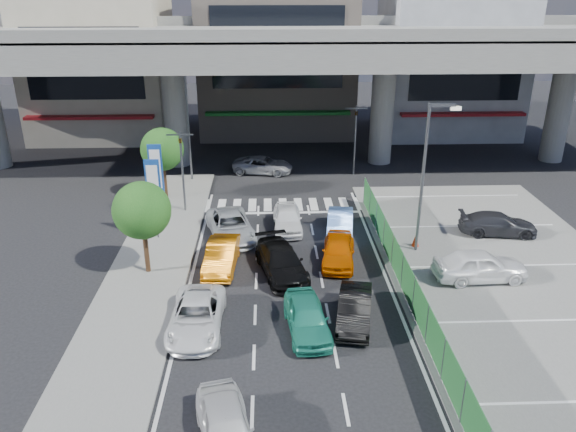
{
  "coord_description": "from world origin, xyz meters",
  "views": [
    {
      "loc": [
        -0.94,
        -21.01,
        13.58
      ],
      "look_at": [
        0.05,
        5.59,
        2.32
      ],
      "focal_mm": 35.0,
      "sensor_mm": 36.0,
      "label": 1
    }
  ],
  "objects_px": {
    "sedan_white_mid_left": "(196,316)",
    "sedan_black_mid": "(281,262)",
    "traffic_light_right": "(356,123)",
    "kei_truck_front_right": "(340,224)",
    "parked_sedan_dgrey": "(498,224)",
    "hatch_black_mid_right": "(355,309)",
    "taxi_orange_right": "(338,250)",
    "sedan_white_front_mid": "(287,218)",
    "taxi_teal_mid": "(307,317)",
    "signboard_far": "(156,171)",
    "crossing_wagon_silver": "(263,165)",
    "street_lamp_left": "(190,116)",
    "wagon_silver_front_left": "(231,226)",
    "street_lamp_right": "(427,167)",
    "signboard_near": "(154,188)",
    "taxi_orange_left": "(222,256)",
    "tree_near": "(142,211)",
    "van_white_back_left": "(226,428)",
    "parked_sedan_white": "(480,265)",
    "tree_far": "(162,149)",
    "traffic_light_left": "(181,152)",
    "traffic_cone": "(416,240)"
  },
  "relations": [
    {
      "from": "tree_near",
      "to": "van_white_back_left",
      "type": "relative_size",
      "value": 1.19
    },
    {
      "from": "traffic_light_right",
      "to": "kei_truck_front_right",
      "type": "relative_size",
      "value": 1.27
    },
    {
      "from": "tree_far",
      "to": "taxi_orange_left",
      "type": "distance_m",
      "value": 11.32
    },
    {
      "from": "hatch_black_mid_right",
      "to": "taxi_orange_right",
      "type": "bearing_deg",
      "value": 101.13
    },
    {
      "from": "van_white_back_left",
      "to": "taxi_orange_right",
      "type": "distance_m",
      "value": 13.23
    },
    {
      "from": "van_white_back_left",
      "to": "street_lamp_right",
      "type": "bearing_deg",
      "value": 41.67
    },
    {
      "from": "signboard_far",
      "to": "wagon_silver_front_left",
      "type": "relative_size",
      "value": 0.95
    },
    {
      "from": "taxi_teal_mid",
      "to": "hatch_black_mid_right",
      "type": "xyz_separation_m",
      "value": [
        2.07,
        0.63,
        -0.04
      ]
    },
    {
      "from": "taxi_teal_mid",
      "to": "hatch_black_mid_right",
      "type": "relative_size",
      "value": 1.03
    },
    {
      "from": "sedan_white_mid_left",
      "to": "sedan_black_mid",
      "type": "height_order",
      "value": "sedan_black_mid"
    },
    {
      "from": "traffic_light_left",
      "to": "parked_sedan_dgrey",
      "type": "relative_size",
      "value": 1.2
    },
    {
      "from": "signboard_far",
      "to": "sedan_white_front_mid",
      "type": "bearing_deg",
      "value": -13.52
    },
    {
      "from": "street_lamp_right",
      "to": "sedan_white_front_mid",
      "type": "relative_size",
      "value": 1.98
    },
    {
      "from": "wagon_silver_front_left",
      "to": "kei_truck_front_right",
      "type": "relative_size",
      "value": 1.21
    },
    {
      "from": "traffic_light_right",
      "to": "parked_sedan_dgrey",
      "type": "bearing_deg",
      "value": -59.13
    },
    {
      "from": "signboard_far",
      "to": "street_lamp_right",
      "type": "bearing_deg",
      "value": -18.68
    },
    {
      "from": "street_lamp_left",
      "to": "signboard_near",
      "type": "height_order",
      "value": "street_lamp_left"
    },
    {
      "from": "hatch_black_mid_right",
      "to": "sedan_white_mid_left",
      "type": "bearing_deg",
      "value": -166.54
    },
    {
      "from": "signboard_far",
      "to": "crossing_wagon_silver",
      "type": "relative_size",
      "value": 1.05
    },
    {
      "from": "taxi_orange_right",
      "to": "sedan_white_front_mid",
      "type": "xyz_separation_m",
      "value": [
        -2.48,
        4.32,
        -0.0
      ]
    },
    {
      "from": "kei_truck_front_right",
      "to": "parked_sedan_white",
      "type": "relative_size",
      "value": 0.91
    },
    {
      "from": "traffic_light_right",
      "to": "sedan_white_mid_left",
      "type": "height_order",
      "value": "traffic_light_right"
    },
    {
      "from": "parked_sedan_dgrey",
      "to": "sedan_white_mid_left",
      "type": "bearing_deg",
      "value": 126.19
    },
    {
      "from": "tree_near",
      "to": "van_white_back_left",
      "type": "xyz_separation_m",
      "value": [
        4.62,
        -11.44,
        -2.7
      ]
    },
    {
      "from": "signboard_near",
      "to": "parked_sedan_white",
      "type": "distance_m",
      "value": 17.44
    },
    {
      "from": "taxi_orange_left",
      "to": "taxi_teal_mid",
      "type": "bearing_deg",
      "value": -51.3
    },
    {
      "from": "signboard_near",
      "to": "signboard_far",
      "type": "height_order",
      "value": "same"
    },
    {
      "from": "taxi_orange_right",
      "to": "wagon_silver_front_left",
      "type": "height_order",
      "value": "same"
    },
    {
      "from": "kei_truck_front_right",
      "to": "parked_sedan_white",
      "type": "bearing_deg",
      "value": -34.09
    },
    {
      "from": "traffic_light_left",
      "to": "street_lamp_left",
      "type": "xyz_separation_m",
      "value": [
        -0.13,
        6.0,
        0.83
      ]
    },
    {
      "from": "crossing_wagon_silver",
      "to": "parked_sedan_dgrey",
      "type": "bearing_deg",
      "value": -120.28
    },
    {
      "from": "street_lamp_right",
      "to": "wagon_silver_front_left",
      "type": "distance_m",
      "value": 11.25
    },
    {
      "from": "hatch_black_mid_right",
      "to": "taxi_orange_left",
      "type": "height_order",
      "value": "taxi_orange_left"
    },
    {
      "from": "sedan_white_mid_left",
      "to": "sedan_black_mid",
      "type": "distance_m",
      "value": 5.93
    },
    {
      "from": "crossing_wagon_silver",
      "to": "traffic_cone",
      "type": "distance_m",
      "value": 15.59
    },
    {
      "from": "street_lamp_left",
      "to": "wagon_silver_front_left",
      "type": "bearing_deg",
      "value": -71.91
    },
    {
      "from": "street_lamp_left",
      "to": "taxi_orange_left",
      "type": "height_order",
      "value": "street_lamp_left"
    },
    {
      "from": "street_lamp_right",
      "to": "street_lamp_left",
      "type": "relative_size",
      "value": 1.0
    },
    {
      "from": "van_white_back_left",
      "to": "traffic_cone",
      "type": "distance_m",
      "value": 16.81
    },
    {
      "from": "traffic_light_right",
      "to": "hatch_black_mid_right",
      "type": "relative_size",
      "value": 1.32
    },
    {
      "from": "sedan_white_mid_left",
      "to": "parked_sedan_white",
      "type": "distance_m",
      "value": 13.76
    },
    {
      "from": "traffic_light_left",
      "to": "parked_sedan_white",
      "type": "relative_size",
      "value": 1.16
    },
    {
      "from": "taxi_orange_left",
      "to": "sedan_black_mid",
      "type": "distance_m",
      "value": 3.1
    },
    {
      "from": "tree_far",
      "to": "hatch_black_mid_right",
      "type": "bearing_deg",
      "value": -55.5
    },
    {
      "from": "crossing_wagon_silver",
      "to": "street_lamp_left",
      "type": "bearing_deg",
      "value": 118.13
    },
    {
      "from": "parked_sedan_dgrey",
      "to": "hatch_black_mid_right",
      "type": "bearing_deg",
      "value": 139.48
    },
    {
      "from": "street_lamp_right",
      "to": "taxi_teal_mid",
      "type": "bearing_deg",
      "value": -131.94
    },
    {
      "from": "hatch_black_mid_right",
      "to": "wagon_silver_front_left",
      "type": "xyz_separation_m",
      "value": [
        -5.75,
        8.82,
        0.04
      ]
    },
    {
      "from": "tree_near",
      "to": "crossing_wagon_silver",
      "type": "relative_size",
      "value": 1.07
    },
    {
      "from": "street_lamp_right",
      "to": "parked_sedan_dgrey",
      "type": "xyz_separation_m",
      "value": [
        4.98,
        1.86,
        -4.08
      ]
    }
  ]
}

